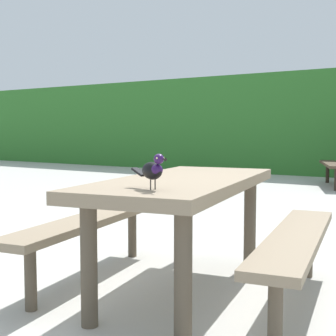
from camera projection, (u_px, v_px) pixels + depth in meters
ground_plane at (164, 289)px, 3.12m from camera, size 60.00×60.00×0.00m
picnic_table_foreground at (184, 206)px, 3.03m from camera, size 1.95×1.97×0.74m
bird_grackle at (153, 170)px, 2.40m from camera, size 0.28×0.14×0.18m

